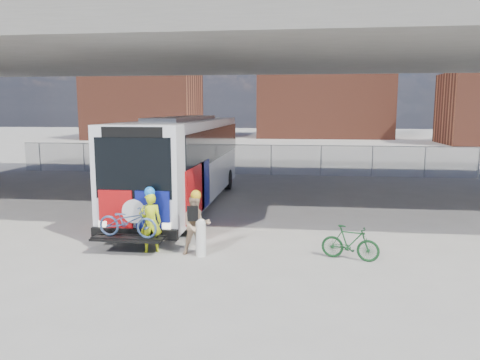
% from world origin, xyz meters
% --- Properties ---
extents(ground, '(160.00, 160.00, 0.00)m').
position_xyz_m(ground, '(0.00, 0.00, 0.00)').
color(ground, '#9E9991').
rests_on(ground, ground).
extents(bus, '(2.67, 12.96, 3.69)m').
position_xyz_m(bus, '(-2.00, 2.37, 2.11)').
color(bus, silver).
rests_on(bus, ground).
extents(overpass, '(40.00, 16.00, 7.95)m').
position_xyz_m(overpass, '(0.00, 4.00, 6.54)').
color(overpass, '#605E59').
rests_on(overpass, ground).
extents(chainlink_fence, '(30.00, 0.06, 30.00)m').
position_xyz_m(chainlink_fence, '(0.00, 12.00, 1.42)').
color(chainlink_fence, gray).
rests_on(chainlink_fence, ground).
extents(brick_buildings, '(54.00, 22.00, 12.00)m').
position_xyz_m(brick_buildings, '(1.23, 48.23, 5.42)').
color(brick_buildings, brown).
rests_on(brick_buildings, ground).
extents(smokestack, '(2.20, 2.20, 25.00)m').
position_xyz_m(smokestack, '(14.00, 55.00, 12.50)').
color(smokestack, brown).
rests_on(smokestack, ground).
extents(bollard, '(0.27, 0.27, 1.05)m').
position_xyz_m(bollard, '(0.04, -4.15, 0.56)').
color(bollard, silver).
rests_on(bollard, ground).
extents(cyclist_hivis, '(0.73, 0.62, 1.87)m').
position_xyz_m(cyclist_hivis, '(-1.43, -3.95, 0.90)').
color(cyclist_hivis, '#D2E618').
rests_on(cyclist_hivis, ground).
extents(cyclist_tan, '(0.99, 0.89, 1.82)m').
position_xyz_m(cyclist_tan, '(-0.11, -4.00, 0.86)').
color(cyclist_tan, tan).
rests_on(cyclist_tan, ground).
extents(bike_parked, '(1.61, 0.86, 0.93)m').
position_xyz_m(bike_parked, '(4.07, -3.95, 0.47)').
color(bike_parked, '#16451F').
rests_on(bike_parked, ground).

